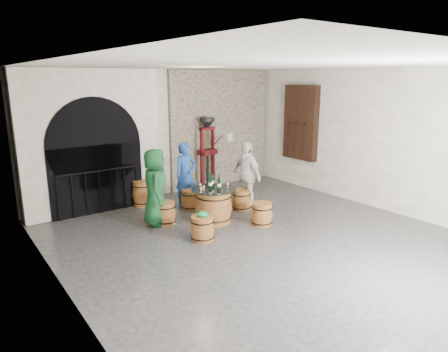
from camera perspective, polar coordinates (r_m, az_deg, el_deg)
ground at (r=7.59m, az=5.89°, el=-9.36°), size 8.00×8.00×0.00m
wall_back at (r=10.39m, az=-8.86°, el=6.02°), size 8.00×0.00×8.00m
wall_left at (r=5.47m, az=-22.12°, el=-1.81°), size 0.00×8.00×8.00m
wall_right at (r=9.79m, az=21.61°, el=4.75°), size 0.00×8.00×8.00m
ceiling at (r=6.99m, az=6.55°, el=15.55°), size 8.00×8.00×0.00m
stone_facing_panel at (r=11.27m, az=-0.52°, el=6.78°), size 3.20×0.12×3.18m
arched_opening at (r=9.43m, az=-18.42°, el=4.59°), size 3.10×0.60×3.19m
shuttered_window at (r=11.13m, az=10.87°, el=7.48°), size 0.23×1.10×2.00m
barrel_table at (r=8.46m, az=-1.48°, el=-4.23°), size 0.94×0.94×0.72m
barrel_stool_left at (r=8.46m, az=-8.41°, el=-5.26°), size 0.46×0.46×0.47m
barrel_stool_far at (r=9.34m, az=-4.84°, el=-3.32°), size 0.46×0.46×0.47m
barrel_stool_right at (r=9.28m, az=2.53°, el=-3.41°), size 0.46×0.46×0.47m
barrel_stool_near_right at (r=8.35m, az=5.44°, el=-5.43°), size 0.46×0.46×0.47m
barrel_stool_near_left at (r=7.56m, az=-3.10°, el=-7.48°), size 0.46×0.46×0.47m
green_cap at (r=7.47m, az=-3.10°, el=-5.47°), size 0.24×0.19×0.11m
person_green at (r=8.30m, az=-9.80°, el=-1.60°), size 0.79×0.92×1.60m
person_blue at (r=9.36m, az=-5.49°, el=0.13°), size 0.59×0.40×1.55m
person_white at (r=9.28m, az=3.24°, el=0.13°), size 0.39×0.92×1.57m
wine_bottle_left at (r=8.34m, az=-1.97°, el=-0.94°), size 0.08×0.08×0.32m
wine_bottle_center at (r=8.25m, az=-0.72°, el=-1.09°), size 0.08×0.08×0.32m
wine_bottle_right at (r=8.49m, az=-1.69°, el=-0.67°), size 0.08×0.08×0.32m
tasting_glass_a at (r=8.10m, az=-3.27°, el=-2.01°), size 0.05×0.05×0.10m
tasting_glass_b at (r=8.48m, az=-0.52°, el=-1.26°), size 0.05×0.05×0.10m
tasting_glass_c at (r=8.41m, az=-3.38°, el=-1.41°), size 0.05×0.05×0.10m
tasting_glass_d at (r=8.65m, az=-2.13°, el=-0.96°), size 0.05×0.05×0.10m
tasting_glass_e at (r=8.46m, az=0.52°, el=-1.30°), size 0.05×0.05×0.10m
tasting_glass_f at (r=8.24m, az=-2.92°, el=-1.73°), size 0.05×0.05×0.10m
side_barrel at (r=9.74m, az=-11.64°, el=-2.41°), size 0.46×0.46×0.61m
corking_press at (r=10.66m, az=-2.38°, el=3.91°), size 0.84×0.53×1.97m
control_box at (r=11.39m, az=0.74°, el=5.58°), size 0.18×0.10×0.22m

